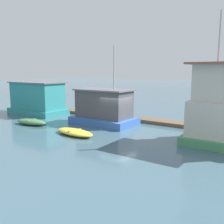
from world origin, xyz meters
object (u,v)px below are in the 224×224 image
houseboat_blue (104,108)px  dinghy_green (31,122)px  houseboat_teal (37,98)px  dinghy_yellow (75,132)px

houseboat_blue → dinghy_green: houseboat_blue is taller
houseboat_teal → dinghy_green: size_ratio=1.98×
dinghy_yellow → houseboat_teal: bearing=154.9°
houseboat_teal → houseboat_blue: houseboat_blue is taller
houseboat_teal → dinghy_yellow: 10.58m
houseboat_blue → houseboat_teal: bearing=179.1°
houseboat_blue → dinghy_yellow: (0.50, -4.30, -1.20)m
houseboat_teal → dinghy_green: 5.90m
houseboat_teal → houseboat_blue: bearing=-0.9°
dinghy_green → dinghy_yellow: bearing=-4.3°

